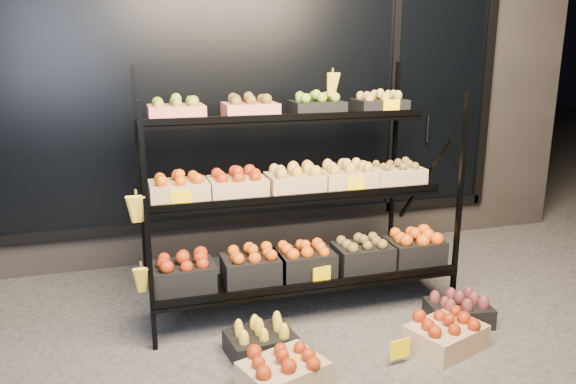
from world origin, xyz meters
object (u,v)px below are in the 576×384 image
object	(u,v)px
display_rack	(295,195)
floor_crate_midleft	(260,339)
floor_crate_left	(283,370)
floor_crate_midright	(446,333)

from	to	relation	value
display_rack	floor_crate_midleft	size ratio (longest dim) A/B	5.19
display_rack	floor_crate_left	xyz separation A→B (m)	(-0.38, -1.01, -0.69)
floor_crate_left	floor_crate_midright	bearing A→B (deg)	-13.59
floor_crate_midright	floor_crate_left	bearing A→B (deg)	166.50
display_rack	floor_crate_midright	size ratio (longest dim) A/B	4.25
floor_crate_left	floor_crate_midright	size ratio (longest dim) A/B	0.99
floor_crate_left	floor_crate_midright	world-z (taller)	floor_crate_midright
display_rack	floor_crate_midleft	distance (m)	1.04
floor_crate_left	floor_crate_midleft	distance (m)	0.37
floor_crate_midleft	floor_crate_midright	xyz separation A→B (m)	(1.10, -0.26, 0.01)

